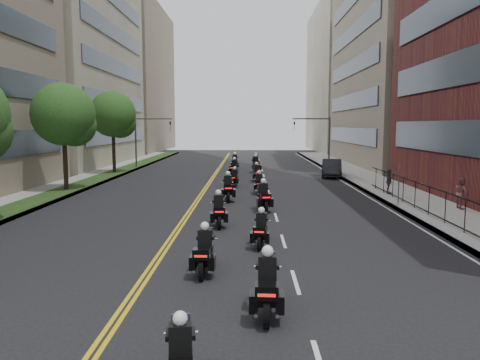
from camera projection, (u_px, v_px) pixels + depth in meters
The scene contains 27 objects.
sidewalk_right at pixel (389, 190), 33.87m from camera, with size 4.00×90.00×0.15m, color gray.
sidewalk_left at pixel (61, 189), 34.30m from camera, with size 4.00×90.00×0.15m, color gray.
grass_strip at pixel (72, 188), 34.28m from camera, with size 2.00×90.00×0.04m, color #173513.
building_right_tan at pixel (417, 37), 54.79m from camera, with size 15.11×28.00×30.00m.
building_right_far at pixel (357, 79), 84.81m from camera, with size 15.00×28.00×26.00m, color gray.
building_left_mid at pixel (48, 21), 55.33m from camera, with size 16.11×28.00×34.00m.
building_left_far at pixel (119, 80), 85.59m from camera, with size 16.00×28.00×26.00m, color #80705E.
iron_fence at pixel (455, 211), 20.89m from camera, with size 0.05×28.00×1.50m.
street_trees at pixel (30, 118), 27.34m from camera, with size 4.40×38.40×7.98m.
traffic_signal_right at pixel (320, 135), 50.37m from camera, with size 4.09×0.20×5.60m.
traffic_signal_left at pixel (144, 135), 50.71m from camera, with size 4.09×0.20×5.60m.
motorcycle_1 at pixel (267, 288), 11.63m from camera, with size 0.58×2.37×1.75m.
motorcycle_2 at pixel (204, 253), 14.92m from camera, with size 0.52×2.25×1.66m.
motorcycle_3 at pixel (261, 231), 18.26m from camera, with size 0.61×2.10×1.55m.
motorcycle_4 at pixel (219, 212), 21.92m from camera, with size 0.65×2.33×1.72m.
motorcycle_5 at pixel (264, 198), 25.85m from camera, with size 0.70×2.44×1.80m.
motorcycle_6 at pixel (228, 189), 29.27m from camera, with size 0.67×2.53×1.87m.
motorcycle_7 at pixel (259, 185), 32.26m from camera, with size 0.51×2.19×1.61m.
motorcycle_8 at pixel (234, 179), 36.11m from camera, with size 0.64×2.09×1.55m.
motorcycle_9 at pixel (257, 174), 39.26m from camera, with size 0.60×2.22×1.64m.
motorcycle_10 at pixel (234, 169), 42.94m from camera, with size 0.73×2.45×1.81m.
motorcycle_11 at pixel (256, 166), 46.23m from camera, with size 0.77×2.55×1.88m.
motorcycle_12 at pixel (235, 163), 49.66m from camera, with size 0.59×2.55×1.88m.
motorcycle_13 at pixel (256, 161), 53.53m from camera, with size 0.51×2.20×1.63m.
parked_sedan at pixel (332, 168), 42.76m from camera, with size 1.71×4.91×1.62m, color black.
pedestrian_b at pixel (462, 193), 25.70m from camera, with size 0.84×0.66×1.73m, color brown.
pedestrian_c at pixel (389, 181), 31.33m from camera, with size 0.96×0.40×1.64m, color #3D3E45.
Camera 1 is at (1.76, -8.75, 4.74)m, focal length 35.00 mm.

